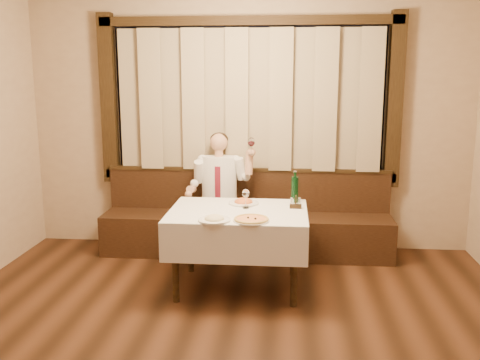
# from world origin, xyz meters

# --- Properties ---
(room) EXTENTS (5.01, 6.01, 2.81)m
(room) POSITION_xyz_m (-0.00, 0.97, 1.50)
(room) COLOR black
(room) RESTS_ON ground
(banquette) EXTENTS (3.20, 0.61, 0.94)m
(banquette) POSITION_xyz_m (0.00, 2.72, 0.31)
(banquette) COLOR black
(banquette) RESTS_ON ground
(dining_table) EXTENTS (1.27, 0.97, 0.76)m
(dining_table) POSITION_xyz_m (0.00, 1.70, 0.65)
(dining_table) COLOR black
(dining_table) RESTS_ON ground
(pizza) EXTENTS (0.32, 0.32, 0.03)m
(pizza) POSITION_xyz_m (0.15, 1.35, 0.77)
(pizza) COLOR white
(pizza) RESTS_ON dining_table
(pasta_red) EXTENTS (0.29, 0.29, 0.10)m
(pasta_red) POSITION_xyz_m (0.03, 1.94, 0.80)
(pasta_red) COLOR white
(pasta_red) RESTS_ON dining_table
(pasta_cream) EXTENTS (0.28, 0.28, 0.10)m
(pasta_cream) POSITION_xyz_m (-0.17, 1.32, 0.79)
(pasta_cream) COLOR white
(pasta_cream) RESTS_ON dining_table
(green_bottle) EXTENTS (0.07, 0.07, 0.31)m
(green_bottle) POSITION_xyz_m (0.52, 2.05, 0.89)
(green_bottle) COLOR #0F481C
(green_bottle) RESTS_ON dining_table
(table_wine_glass) EXTENTS (0.07, 0.07, 0.18)m
(table_wine_glass) POSITION_xyz_m (0.07, 1.78, 0.89)
(table_wine_glass) COLOR white
(table_wine_glass) RESTS_ON dining_table
(cruet_caddy) EXTENTS (0.11, 0.06, 0.12)m
(cruet_caddy) POSITION_xyz_m (0.53, 1.82, 0.80)
(cruet_caddy) COLOR black
(cruet_caddy) RESTS_ON dining_table
(seated_man) EXTENTS (0.73, 0.55, 1.36)m
(seated_man) POSITION_xyz_m (-0.30, 2.64, 0.80)
(seated_man) COLOR black
(seated_man) RESTS_ON ground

